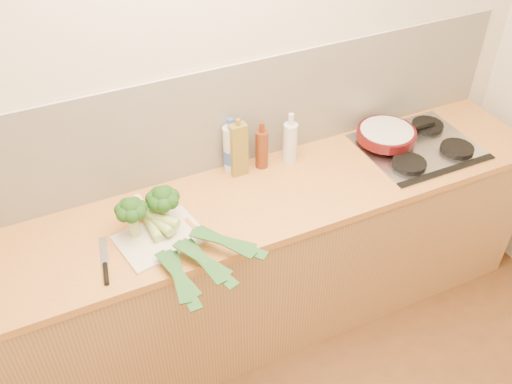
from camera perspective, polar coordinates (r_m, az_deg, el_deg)
room_shell at (r=2.70m, az=-4.31°, el=7.03°), size 3.50×3.50×3.50m
counter at (r=2.95m, az=-1.53°, el=-7.62°), size 3.20×0.62×0.90m
gas_hob at (r=3.09m, az=15.98°, el=4.44°), size 0.58×0.50×0.04m
chopping_board at (r=2.49m, az=-9.50°, el=-4.54°), size 0.40×0.32×0.01m
broccoli_left at (r=2.43m, az=-12.37°, el=-1.84°), size 0.14×0.14×0.20m
broccoli_right at (r=2.48m, az=-9.32°, el=-0.67°), size 0.15×0.15×0.18m
leek_front at (r=2.46m, az=-9.86°, el=-4.34°), size 0.11×0.73×0.04m
leek_mid at (r=2.43m, az=-8.41°, el=-4.14°), size 0.25×0.64×0.04m
leek_back at (r=2.45m, az=-7.93°, el=-3.17°), size 0.46×0.58×0.04m
chefs_knife at (r=2.41m, az=-14.84°, el=-7.35°), size 0.07×0.28×0.02m
skillet at (r=3.05m, az=12.95°, el=5.69°), size 0.45×0.31×0.05m
oil_tin at (r=2.72m, az=-1.76°, el=4.27°), size 0.08×0.05×0.31m
glass_bottle at (r=2.84m, az=3.43°, el=5.04°), size 0.07×0.07×0.27m
amber_bottle at (r=2.79m, az=0.59°, el=4.39°), size 0.06×0.06×0.25m
water_bottle at (r=2.76m, az=-2.51°, el=4.17°), size 0.08×0.08×0.28m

